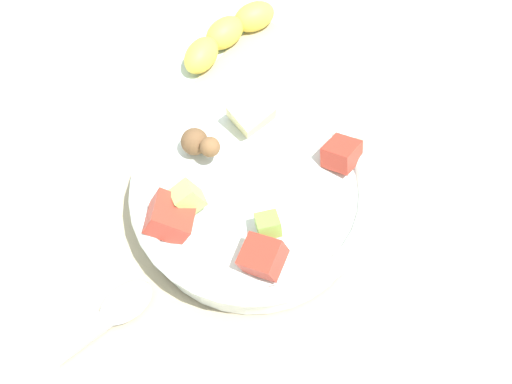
{
  "coord_description": "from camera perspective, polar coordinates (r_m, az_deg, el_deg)",
  "views": [
    {
      "loc": [
        -0.24,
        -0.18,
        0.57
      ],
      "look_at": [
        0.0,
        -0.0,
        0.04
      ],
      "focal_mm": 42.18,
      "sensor_mm": 36.0,
      "label": 1
    }
  ],
  "objects": [
    {
      "name": "banana_whole",
      "position": [
        0.77,
        -2.76,
        14.69
      ],
      "size": [
        0.15,
        0.06,
        0.04
      ],
      "color": "yellow",
      "rests_on": "ground_plane"
    },
    {
      "name": "serving_spoon",
      "position": [
        0.6,
        -15.35,
        -12.4
      ],
      "size": [
        0.2,
        0.07,
        0.01
      ],
      "color": "#B7B7BC",
      "rests_on": "placemat"
    },
    {
      "name": "salad_bowl",
      "position": [
        0.61,
        -0.09,
        -0.25
      ],
      "size": [
        0.24,
        0.24,
        0.09
      ],
      "color": "white",
      "rests_on": "placemat"
    },
    {
      "name": "placemat",
      "position": [
        0.64,
        -0.29,
        -2.0
      ],
      "size": [
        0.47,
        0.33,
        0.01
      ],
      "primitive_type": "cube",
      "color": "tan",
      "rests_on": "ground_plane"
    },
    {
      "name": "ground_plane",
      "position": [
        0.64,
        -0.29,
        -2.12
      ],
      "size": [
        2.4,
        2.4,
        0.0
      ],
      "primitive_type": "plane",
      "color": "silver"
    }
  ]
}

